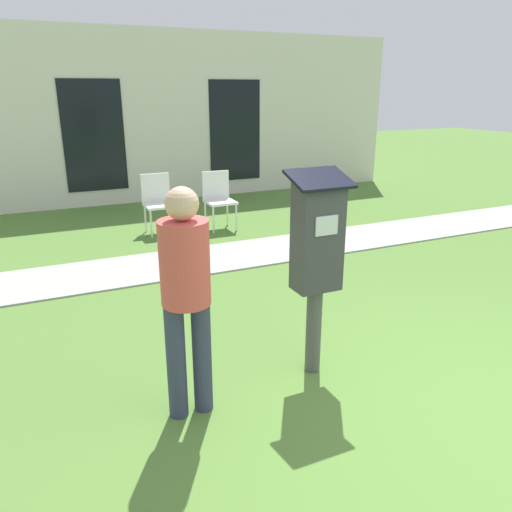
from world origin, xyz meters
TOP-DOWN VIEW (x-y plane):
  - ground_plane at (0.00, 0.00)m, footprint 40.00×40.00m
  - sidewalk at (0.00, 4.05)m, footprint 12.00×1.10m
  - building_facade at (0.00, 8.03)m, footprint 10.00×0.26m
  - parking_meter at (-0.74, 1.15)m, footprint 0.44×0.31m
  - person_standing at (-1.78, 1.03)m, footprint 0.32×0.32m
  - outdoor_chair_left at (-0.83, 5.63)m, footprint 0.44×0.44m
  - outdoor_chair_middle at (0.10, 5.47)m, footprint 0.44×0.44m

SIDE VIEW (x-z plane):
  - ground_plane at x=0.00m, z-range 0.00..0.00m
  - sidewalk at x=0.00m, z-range 0.00..0.02m
  - outdoor_chair_left at x=-0.83m, z-range 0.08..0.98m
  - outdoor_chair_middle at x=0.10m, z-range 0.08..0.98m
  - person_standing at x=-1.78m, z-range 0.14..1.72m
  - parking_meter at x=-0.74m, z-range 0.22..1.81m
  - building_facade at x=0.00m, z-range 0.00..3.20m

